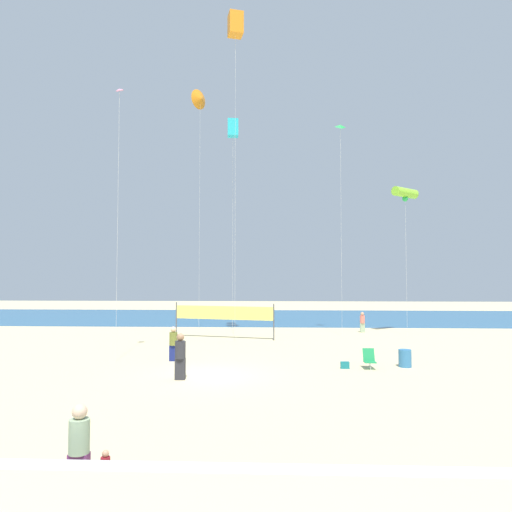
{
  "coord_description": "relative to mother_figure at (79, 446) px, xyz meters",
  "views": [
    {
      "loc": [
        2.81,
        -19.16,
        4.12
      ],
      "look_at": [
        1.44,
        11.77,
        5.59
      ],
      "focal_mm": 31.92,
      "sensor_mm": 36.0,
      "label": 1
    }
  ],
  "objects": [
    {
      "name": "mother_figure",
      "position": [
        0.0,
        0.0,
        0.0
      ],
      "size": [
        0.39,
        0.39,
        1.7
      ],
      "rotation": [
        0.0,
        0.0,
        -0.18
      ],
      "color": "#7A3872",
      "rests_on": "ground"
    },
    {
      "name": "kite_orange_box",
      "position": [
        1.14,
        20.34,
        19.81
      ],
      "size": [
        1.14,
        1.14,
        21.48
      ],
      "color": "silver",
      "rests_on": "ground"
    },
    {
      "name": "kite_pink_diamond",
      "position": [
        -4.16,
        13.61,
        11.83
      ],
      "size": [
        0.51,
        0.52,
        13.76
      ],
      "color": "silver",
      "rests_on": "ground"
    },
    {
      "name": "toddler_figure",
      "position": [
        0.46,
        0.14,
        -0.49
      ],
      "size": [
        0.18,
        0.18,
        0.79
      ],
      "rotation": [
        0.0,
        0.0,
        -0.09
      ],
      "color": "gold",
      "rests_on": "ground"
    },
    {
      "name": "kite_cyan_box",
      "position": [
        0.55,
        24.86,
        14.41
      ],
      "size": [
        0.88,
        0.88,
        15.98
      ],
      "color": "silver",
      "rests_on": "ground"
    },
    {
      "name": "volleyball_net",
      "position": [
        0.19,
        22.2,
        0.72
      ],
      "size": [
        6.91,
        1.74,
        2.4
      ],
      "color": "#4C4C51",
      "rests_on": "ground"
    },
    {
      "name": "boardwalk_ledge",
      "position": [
        0.95,
        -1.17,
        -0.39
      ],
      "size": [
        28.0,
        0.44,
        1.03
      ],
      "primitive_type": "cube",
      "color": "beige",
      "rests_on": "ground"
    },
    {
      "name": "kite_orange_delta",
      "position": [
        -2.48,
        28.02,
        17.97
      ],
      "size": [
        1.28,
        1.59,
        19.72
      ],
      "color": "silver",
      "rests_on": "ground"
    },
    {
      "name": "ground_plane",
      "position": [
        0.95,
        10.49,
        -0.91
      ],
      "size": [
        120.0,
        120.0,
        0.0
      ],
      "primitive_type": "plane",
      "color": "beige"
    },
    {
      "name": "kite_lime_tube",
      "position": [
        13.02,
        24.07,
        9.26
      ],
      "size": [
        2.22,
        1.99,
        10.54
      ],
      "color": "silver",
      "rests_on": "ground"
    },
    {
      "name": "ocean_band",
      "position": [
        0.95,
        39.08,
        -0.91
      ],
      "size": [
        120.0,
        20.0,
        0.01
      ],
      "primitive_type": "cube",
      "color": "#28608C",
      "rests_on": "ground"
    },
    {
      "name": "beach_handbag",
      "position": [
        6.88,
        12.29,
        -0.76
      ],
      "size": [
        0.39,
        0.19,
        0.31
      ],
      "primitive_type": "cube",
      "color": "#19727A",
      "rests_on": "ground"
    },
    {
      "name": "folding_beach_chair",
      "position": [
        7.98,
        12.33,
        -0.44
      ],
      "size": [
        0.52,
        0.65,
        0.89
      ],
      "rotation": [
        0.0,
        0.0,
        -0.44
      ],
      "color": "#1E8C4C",
      "rests_on": "ground"
    },
    {
      "name": "beachgoer_charcoal_shirt",
      "position": [
        -0.12,
        9.74,
        0.09
      ],
      "size": [
        0.43,
        0.43,
        1.86
      ],
      "rotation": [
        0.0,
        0.0,
        2.12
      ],
      "color": "#2D2D33",
      "rests_on": "ground"
    },
    {
      "name": "beachgoer_olive_shirt",
      "position": [
        -1.33,
        13.81,
        -0.01
      ],
      "size": [
        0.39,
        0.39,
        1.69
      ],
      "rotation": [
        0.0,
        0.0,
        0.3
      ],
      "color": "navy",
      "rests_on": "ground"
    },
    {
      "name": "beachgoer_coral_shirt",
      "position": [
        10.24,
        25.98,
        -0.09
      ],
      "size": [
        0.35,
        0.35,
        1.53
      ],
      "rotation": [
        0.0,
        0.0,
        2.3
      ],
      "color": "#99B28C",
      "rests_on": "ground"
    },
    {
      "name": "kite_green_diamond",
      "position": [
        8.43,
        23.81,
        13.85
      ],
      "size": [
        0.72,
        0.71,
        15.27
      ],
      "color": "silver",
      "rests_on": "ground"
    },
    {
      "name": "trash_barrel",
      "position": [
        9.7,
        12.77,
        -0.51
      ],
      "size": [
        0.58,
        0.58,
        0.8
      ],
      "primitive_type": "cylinder",
      "color": "teal",
      "rests_on": "ground"
    }
  ]
}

